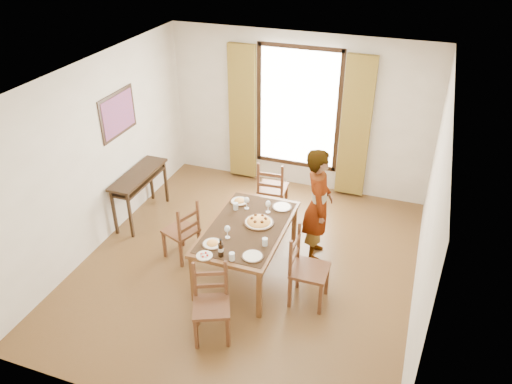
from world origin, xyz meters
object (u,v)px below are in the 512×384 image
(dining_table, at_px, (247,230))
(man, at_px, (318,205))
(pasta_platter, at_px, (259,220))
(console_table, at_px, (139,180))

(dining_table, bearing_deg, man, 40.84)
(man, relative_size, pasta_platter, 4.21)
(console_table, relative_size, pasta_platter, 3.00)
(dining_table, xyz_separation_m, pasta_platter, (0.12, 0.12, 0.12))
(console_table, xyz_separation_m, pasta_platter, (2.20, -0.61, 0.12))
(console_table, height_order, man, man)
(pasta_platter, bearing_deg, dining_table, -136.18)
(console_table, relative_size, dining_table, 0.72)
(pasta_platter, bearing_deg, man, 40.27)
(man, xyz_separation_m, pasta_platter, (-0.66, -0.56, -0.04))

